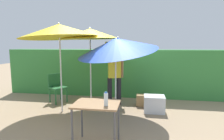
% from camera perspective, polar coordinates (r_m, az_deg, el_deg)
% --- Properties ---
extents(ground_plane, '(24.00, 24.00, 0.00)m').
position_cam_1_polar(ground_plane, '(5.23, -0.53, -12.47)').
color(ground_plane, '#9E8466').
extents(hedge_row, '(8.00, 0.70, 1.62)m').
position_cam_1_polar(hedge_row, '(6.77, 2.01, -0.75)').
color(hedge_row, '#38843D').
rests_on(hedge_row, ground_plane).
extents(umbrella_rainbow, '(2.10, 2.06, 2.25)m').
position_cam_1_polar(umbrella_rainbow, '(4.78, 1.44, 7.45)').
color(umbrella_rainbow, silver).
rests_on(umbrella_rainbow, ground_plane).
extents(umbrella_orange, '(2.03, 2.02, 2.40)m').
position_cam_1_polar(umbrella_orange, '(5.15, -15.58, 11.22)').
color(umbrella_orange, silver).
rests_on(umbrella_orange, ground_plane).
extents(umbrella_yellow, '(1.63, 1.63, 2.29)m').
position_cam_1_polar(umbrella_yellow, '(5.48, -6.60, 10.74)').
color(umbrella_yellow, silver).
rests_on(umbrella_yellow, ground_plane).
extents(person_vendor, '(0.55, 0.31, 1.88)m').
position_cam_1_polar(person_vendor, '(5.67, 0.70, -1.13)').
color(person_vendor, black).
rests_on(person_vendor, ground_plane).
extents(chair_plastic, '(0.61, 0.61, 0.89)m').
position_cam_1_polar(chair_plastic, '(6.23, -16.24, -4.60)').
color(chair_plastic, '#236633').
rests_on(chair_plastic, ground_plane).
extents(cooler_box, '(0.54, 0.43, 0.44)m').
position_cam_1_polar(cooler_box, '(5.30, 12.56, -9.88)').
color(cooler_box, silver).
rests_on(cooler_box, ground_plane).
extents(crate_cardboard, '(0.44, 0.28, 0.33)m').
position_cam_1_polar(crate_cardboard, '(5.75, 9.60, -8.97)').
color(crate_cardboard, '#9E7A4C').
rests_on(crate_cardboard, ground_plane).
extents(folding_table, '(0.80, 0.60, 0.78)m').
position_cam_1_polar(folding_table, '(3.42, -4.66, -11.47)').
color(folding_table, '#4C4C51').
rests_on(folding_table, ground_plane).
extents(bottle_water, '(0.07, 0.07, 0.24)m').
position_cam_1_polar(bottle_water, '(3.21, -1.83, -8.77)').
color(bottle_water, silver).
rests_on(bottle_water, folding_table).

